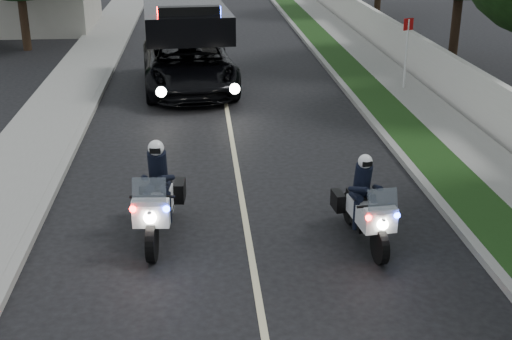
{
  "coord_description": "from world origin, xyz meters",
  "views": [
    {
      "loc": [
        -0.85,
        -9.35,
        5.92
      ],
      "look_at": [
        0.23,
        3.06,
        1.0
      ],
      "focal_mm": 47.55,
      "sensor_mm": 36.0,
      "label": 1
    }
  ],
  "objects": [
    {
      "name": "curb_right",
      "position": [
        4.1,
        10.0,
        0.07
      ],
      "size": [
        0.2,
        60.0,
        0.15
      ],
      "primitive_type": "cube",
      "color": "gray",
      "rests_on": "ground"
    },
    {
      "name": "sidewalk_left",
      "position": [
        -5.2,
        10.0,
        0.08
      ],
      "size": [
        2.0,
        60.0,
        0.16
      ],
      "primitive_type": "cube",
      "color": "gray",
      "rests_on": "ground"
    },
    {
      "name": "tree_left_near",
      "position": [
        -8.15,
        20.55,
        0.0
      ],
      "size": [
        6.09,
        6.09,
        9.61
      ],
      "primitive_type": null,
      "rotation": [
        0.0,
        0.0,
        -0.06
      ],
      "color": "#164317",
      "rests_on": "ground"
    },
    {
      "name": "property_wall",
      "position": [
        7.1,
        10.0,
        0.75
      ],
      "size": [
        0.22,
        60.0,
        1.5
      ],
      "primitive_type": "cube",
      "color": "beige",
      "rests_on": "ground"
    },
    {
      "name": "sign_post",
      "position": [
        6.0,
        12.27,
        0.0
      ],
      "size": [
        0.52,
        0.52,
        2.54
      ],
      "primitive_type": null,
      "rotation": [
        0.0,
        0.0,
        0.4
      ],
      "color": "#AA0C28",
      "rests_on": "ground"
    },
    {
      "name": "sidewalk_right",
      "position": [
        6.1,
        10.0,
        0.08
      ],
      "size": [
        1.4,
        60.0,
        0.16
      ],
      "primitive_type": "cube",
      "color": "gray",
      "rests_on": "ground"
    },
    {
      "name": "police_suv",
      "position": [
        -1.16,
        13.44,
        0.0
      ],
      "size": [
        3.46,
        6.65,
        3.13
      ],
      "primitive_type": "imported",
      "rotation": [
        0.0,
        0.0,
        0.08
      ],
      "color": "black",
      "rests_on": "ground"
    },
    {
      "name": "cyclist",
      "position": [
        -2.16,
        24.72,
        0.0
      ],
      "size": [
        0.69,
        0.49,
        1.82
      ],
      "primitive_type": "imported",
      "rotation": [
        0.0,
        0.0,
        3.23
      ],
      "color": "black",
      "rests_on": "ground"
    },
    {
      "name": "police_moto_right",
      "position": [
        2.14,
        1.8,
        0.0
      ],
      "size": [
        0.89,
        2.04,
        1.68
      ],
      "primitive_type": null,
      "rotation": [
        0.0,
        0.0,
        0.1
      ],
      "color": "silver",
      "rests_on": "ground"
    },
    {
      "name": "tree_right_d",
      "position": [
        9.33,
        16.77,
        0.0
      ],
      "size": [
        7.04,
        7.04,
        11.13
      ],
      "primitive_type": null,
      "rotation": [
        0.0,
        0.0,
        0.05
      ],
      "color": "#163F15",
      "rests_on": "ground"
    },
    {
      "name": "curb_left",
      "position": [
        -4.1,
        10.0,
        0.07
      ],
      "size": [
        0.2,
        60.0,
        0.15
      ],
      "primitive_type": "cube",
      "color": "gray",
      "rests_on": "ground"
    },
    {
      "name": "grass_verge",
      "position": [
        4.8,
        10.0,
        0.08
      ],
      "size": [
        1.2,
        60.0,
        0.16
      ],
      "primitive_type": "cube",
      "color": "#193814",
      "rests_on": "ground"
    },
    {
      "name": "ground",
      "position": [
        0.0,
        0.0,
        0.0
      ],
      "size": [
        120.0,
        120.0,
        0.0
      ],
      "primitive_type": "plane",
      "color": "black",
      "rests_on": "ground"
    },
    {
      "name": "police_moto_left",
      "position": [
        -1.68,
        2.33,
        0.0
      ],
      "size": [
        0.95,
        2.27,
        1.88
      ],
      "primitive_type": null,
      "rotation": [
        0.0,
        0.0,
        -0.08
      ],
      "color": "silver",
      "rests_on": "ground"
    },
    {
      "name": "lane_marking",
      "position": [
        0.0,
        10.0,
        0.0
      ],
      "size": [
        0.12,
        50.0,
        0.01
      ],
      "primitive_type": "cube",
      "color": "#BFB78C",
      "rests_on": "ground"
    },
    {
      "name": "tree_left_far",
      "position": [
        -9.11,
        26.68,
        0.0
      ],
      "size": [
        5.87,
        5.87,
        8.9
      ],
      "primitive_type": null,
      "rotation": [
        0.0,
        0.0,
        -0.11
      ],
      "color": "#173510",
      "rests_on": "ground"
    },
    {
      "name": "bicycle",
      "position": [
        -2.16,
        24.72,
        0.0
      ],
      "size": [
        0.77,
        1.94,
        1.0
      ],
      "primitive_type": "imported",
      "rotation": [
        0.0,
        0.0,
        -0.05
      ],
      "color": "black",
      "rests_on": "ground"
    },
    {
      "name": "tree_right_e",
      "position": [
        9.6,
        29.73,
        0.0
      ],
      "size": [
        7.91,
        7.91,
        10.23
      ],
      "primitive_type": null,
      "rotation": [
        0.0,
        0.0,
        0.36
      ],
      "color": "black",
      "rests_on": "ground"
    }
  ]
}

